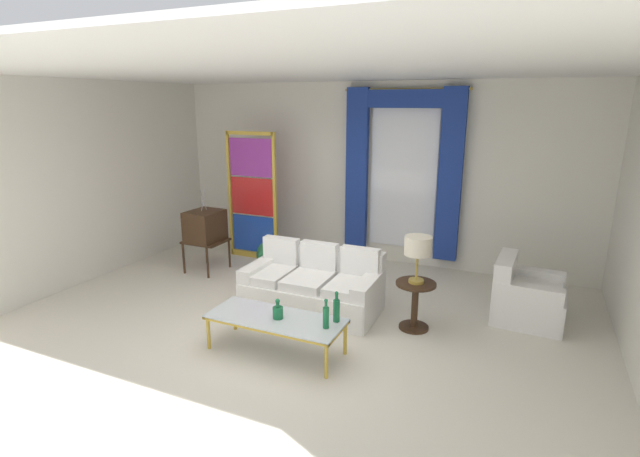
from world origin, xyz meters
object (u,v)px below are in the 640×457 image
object	(u,v)px
bottle_amber_squat	(326,316)
vintage_tv	(205,227)
couch_white_long	(314,286)
bottle_blue_decanter	(278,312)
bottle_crystal_tall	(336,309)
round_side_table	(415,301)
stained_glass_divider	(252,199)
coffee_table	(276,320)
armchair_white	(524,298)
table_lamp_brass	(418,248)
peacock_figurine	(264,256)

from	to	relation	value
bottle_amber_squat	vintage_tv	bearing A→B (deg)	147.90
couch_white_long	bottle_blue_decanter	world-z (taller)	couch_white_long
bottle_crystal_tall	bottle_amber_squat	bearing A→B (deg)	-103.02
vintage_tv	round_side_table	distance (m)	3.65
vintage_tv	stained_glass_divider	xyz separation A→B (m)	(0.34, 0.88, 0.33)
coffee_table	armchair_white	world-z (taller)	armchair_white
bottle_blue_decanter	round_side_table	distance (m)	1.71
armchair_white	round_side_table	bearing A→B (deg)	-145.85
bottle_amber_squat	armchair_white	size ratio (longest dim) A/B	0.38
table_lamp_brass	vintage_tv	bearing A→B (deg)	169.64
bottle_blue_decanter	peacock_figurine	world-z (taller)	bottle_blue_decanter
armchair_white	peacock_figurine	size ratio (longest dim) A/B	1.44
coffee_table	bottle_amber_squat	bearing A→B (deg)	-0.26
coffee_table	table_lamp_brass	world-z (taller)	table_lamp_brass
bottle_crystal_tall	bottle_amber_squat	xyz separation A→B (m)	(-0.04, -0.18, -0.01)
bottle_amber_squat	table_lamp_brass	bearing A→B (deg)	60.90
bottle_blue_decanter	table_lamp_brass	xyz separation A→B (m)	(1.22, 1.18, 0.54)
bottle_amber_squat	armchair_white	world-z (taller)	armchair_white
vintage_tv	table_lamp_brass	world-z (taller)	vintage_tv
couch_white_long	coffee_table	bearing A→B (deg)	-84.89
couch_white_long	coffee_table	distance (m)	1.24
bottle_blue_decanter	round_side_table	xyz separation A→B (m)	(1.22, 1.18, -0.13)
couch_white_long	bottle_blue_decanter	xyz separation A→B (m)	(0.15, -1.24, 0.18)
peacock_figurine	table_lamp_brass	distance (m)	3.09
armchair_white	peacock_figurine	distance (m)	3.98
table_lamp_brass	bottle_amber_squat	bearing A→B (deg)	-119.10
bottle_crystal_tall	stained_glass_divider	xyz separation A→B (m)	(-2.62, 2.53, 0.51)
round_side_table	coffee_table	bearing A→B (deg)	-136.88
vintage_tv	peacock_figurine	bearing A→B (deg)	29.87
couch_white_long	bottle_crystal_tall	size ratio (longest dim) A/B	5.16
stained_glass_divider	bottle_crystal_tall	bearing A→B (deg)	-44.04
vintage_tv	stained_glass_divider	size ratio (longest dim) A/B	0.61
couch_white_long	stained_glass_divider	world-z (taller)	stained_glass_divider
coffee_table	bottle_amber_squat	size ratio (longest dim) A/B	4.67
coffee_table	bottle_crystal_tall	world-z (taller)	bottle_crystal_tall
peacock_figurine	table_lamp_brass	xyz separation A→B (m)	(2.77, -1.12, 0.81)
coffee_table	table_lamp_brass	bearing A→B (deg)	43.12
bottle_blue_decanter	vintage_tv	bearing A→B (deg)	142.05
armchair_white	bottle_blue_decanter	bearing A→B (deg)	-140.44
couch_white_long	bottle_amber_squat	bearing A→B (deg)	-60.07
coffee_table	bottle_blue_decanter	bearing A→B (deg)	-14.68
peacock_figurine	round_side_table	distance (m)	2.99
table_lamp_brass	stained_glass_divider	bearing A→B (deg)	154.58
stained_glass_divider	bottle_blue_decanter	bearing A→B (deg)	-53.51
bottle_blue_decanter	stained_glass_divider	bearing A→B (deg)	126.49
bottle_blue_decanter	couch_white_long	bearing A→B (deg)	96.71
armchair_white	stained_glass_divider	world-z (taller)	stained_glass_divider
stained_glass_divider	table_lamp_brass	xyz separation A→B (m)	(3.23, -1.54, -0.03)
couch_white_long	bottle_crystal_tall	bearing A→B (deg)	-54.42
bottle_amber_squat	vintage_tv	distance (m)	3.45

